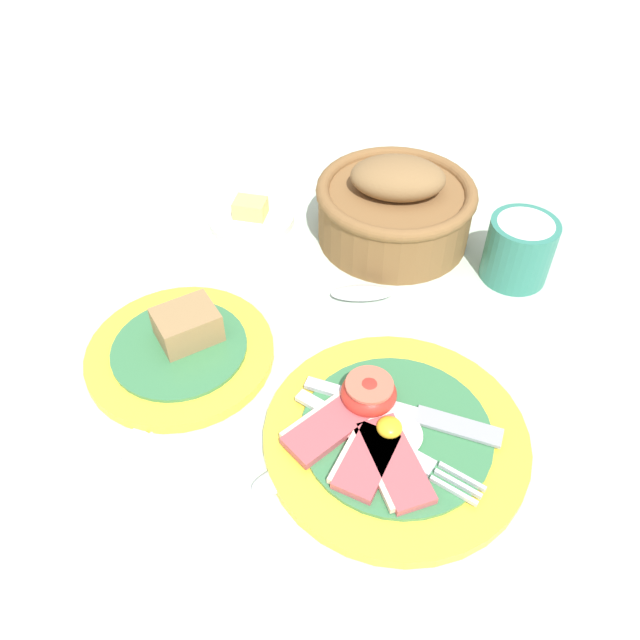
{
  "coord_description": "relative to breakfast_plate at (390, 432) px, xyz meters",
  "views": [
    {
      "loc": [
        0.15,
        -0.33,
        0.48
      ],
      "look_at": [
        -0.04,
        0.1,
        0.02
      ],
      "focal_mm": 35.0,
      "sensor_mm": 36.0,
      "label": 1
    }
  ],
  "objects": [
    {
      "name": "ground_plane",
      "position": [
        -0.07,
        0.0,
        -0.01
      ],
      "size": [
        3.0,
        3.0,
        0.0
      ],
      "primitive_type": "plane",
      "color": "#B7CCB7"
    },
    {
      "name": "butter_dish",
      "position": [
        -0.27,
        0.25,
        -0.0
      ],
      "size": [
        0.11,
        0.11,
        0.03
      ],
      "color": "silver",
      "rests_on": "ground_plane"
    },
    {
      "name": "bread_plate",
      "position": [
        -0.23,
        0.01,
        0.0
      ],
      "size": [
        0.19,
        0.19,
        0.05
      ],
      "color": "yellow",
      "rests_on": "ground_plane"
    },
    {
      "name": "sugar_cup",
      "position": [
        0.06,
        0.27,
        0.03
      ],
      "size": [
        0.08,
        0.08,
        0.07
      ],
      "color": "#337F6B",
      "rests_on": "ground_plane"
    },
    {
      "name": "fork_on_cloth",
      "position": [
        -0.22,
        -0.13,
        -0.01
      ],
      "size": [
        0.04,
        0.19,
        0.01
      ],
      "rotation": [
        0.0,
        0.0,
        1.43
      ],
      "color": "silver",
      "rests_on": "ground_plane"
    },
    {
      "name": "teaspoon_by_saucer",
      "position": [
        -0.08,
        -0.09,
        -0.01
      ],
      "size": [
        0.15,
        0.15,
        0.01
      ],
      "rotation": [
        0.0,
        0.0,
        0.79
      ],
      "color": "silver",
      "rests_on": "ground_plane"
    },
    {
      "name": "teaspoon_near_cup",
      "position": [
        -0.12,
        0.16,
        -0.01
      ],
      "size": [
        0.18,
        0.1,
        0.01
      ],
      "rotation": [
        0.0,
        0.0,
        0.45
      ],
      "color": "silver",
      "rests_on": "ground_plane"
    },
    {
      "name": "breakfast_plate",
      "position": [
        0.0,
        0.0,
        0.0
      ],
      "size": [
        0.24,
        0.24,
        0.04
      ],
      "color": "yellow",
      "rests_on": "ground_plane"
    },
    {
      "name": "bread_basket",
      "position": [
        -0.1,
        0.29,
        0.04
      ],
      "size": [
        0.19,
        0.19,
        0.11
      ],
      "color": "brown",
      "rests_on": "ground_plane"
    }
  ]
}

